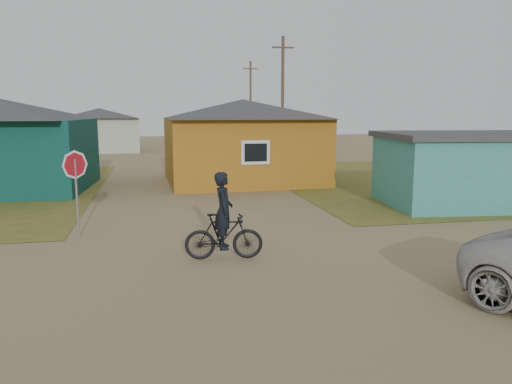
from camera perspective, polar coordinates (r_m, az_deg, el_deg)
ground at (r=10.05m, az=-1.61°, el=-10.21°), size 120.00×120.00×0.00m
grass_ne at (r=27.46m, az=23.26°, el=1.49°), size 20.00×18.00×0.00m
house_yellow at (r=23.74m, az=-1.51°, el=5.98°), size 7.72×6.76×3.90m
shed_turquoise at (r=19.46m, az=23.43°, el=2.46°), size 6.71×4.93×2.60m
house_pale_west at (r=43.59m, az=-17.41°, el=6.85°), size 7.04×6.15×3.60m
house_beige_east at (r=50.71m, az=1.75°, el=7.53°), size 6.95×6.05×3.60m
house_pale_north at (r=56.73m, az=-24.30°, el=6.80°), size 6.28×5.81×3.40m
utility_pole_near at (r=32.39m, az=3.06°, el=10.61°), size 1.40×0.20×8.00m
utility_pole_far at (r=48.22m, az=-0.62°, el=10.16°), size 1.40×0.20×8.00m
stop_sign at (r=13.97m, az=-19.94°, el=2.02°), size 0.73×0.31×2.34m
cyclist at (r=11.36m, az=-3.71°, el=-4.10°), size 1.82×0.69×2.01m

